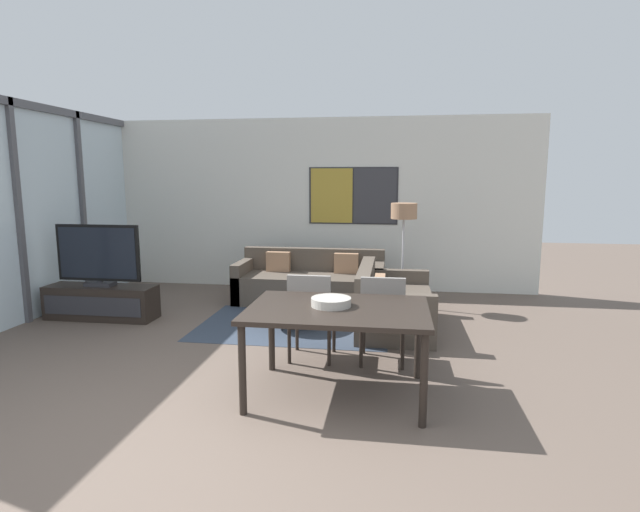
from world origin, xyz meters
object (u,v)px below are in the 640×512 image
(sofa_side, at_px, (389,307))
(coffee_table, at_px, (294,305))
(dining_table, at_px, (338,316))
(dining_chair_left, at_px, (311,312))
(tv_console, at_px, (102,302))
(television, at_px, (98,256))
(dining_chair_centre, at_px, (383,315))
(floor_lamp, at_px, (404,218))
(sofa_main, at_px, (311,284))
(fruit_bowl, at_px, (331,301))

(sofa_side, distance_m, coffee_table, 1.18)
(dining_table, distance_m, dining_chair_left, 0.87)
(tv_console, xyz_separation_m, coffee_table, (2.57, 0.06, 0.04))
(television, height_order, dining_chair_left, television)
(television, bearing_deg, dining_chair_centre, -16.60)
(dining_chair_left, xyz_separation_m, floor_lamp, (0.94, 2.32, 0.77))
(dining_chair_left, bearing_deg, dining_table, -65.11)
(television, bearing_deg, dining_chair_left, -20.26)
(dining_table, bearing_deg, dining_chair_left, 114.89)
(coffee_table, bearing_deg, sofa_main, 90.00)
(tv_console, distance_m, fruit_bowl, 3.80)
(television, distance_m, sofa_side, 3.79)
(tv_console, distance_m, television, 0.62)
(television, distance_m, floor_lamp, 4.13)
(tv_console, bearing_deg, television, 90.00)
(coffee_table, height_order, floor_lamp, floor_lamp)
(coffee_table, distance_m, dining_chair_centre, 1.64)
(sofa_main, distance_m, fruit_bowl, 3.31)
(dining_chair_left, relative_size, dining_chair_centre, 1.00)
(floor_lamp, bearing_deg, fruit_bowl, -101.88)
(dining_chair_left, height_order, floor_lamp, floor_lamp)
(sofa_side, bearing_deg, tv_console, 92.15)
(sofa_side, xyz_separation_m, coffee_table, (-1.18, -0.08, -0.00))
(tv_console, bearing_deg, fruit_bowl, -29.26)
(sofa_main, xyz_separation_m, dining_chair_left, (0.41, -2.45, 0.24))
(sofa_main, xyz_separation_m, floor_lamp, (1.35, -0.14, 1.01))
(sofa_side, relative_size, dining_chair_left, 1.77)
(dining_chair_centre, bearing_deg, dining_table, -114.92)
(dining_table, distance_m, dining_chair_centre, 0.87)
(dining_chair_left, relative_size, fruit_bowl, 2.68)
(coffee_table, relative_size, dining_chair_centre, 0.97)
(dining_chair_centre, distance_m, floor_lamp, 2.45)
(dining_chair_centre, relative_size, floor_lamp, 0.61)
(coffee_table, height_order, dining_table, dining_table)
(tv_console, relative_size, dining_chair_left, 1.60)
(dining_chair_centre, bearing_deg, dining_chair_left, 179.90)
(fruit_bowl, bearing_deg, dining_table, -29.31)
(tv_console, xyz_separation_m, dining_chair_left, (2.98, -1.10, 0.29))
(sofa_side, height_order, dining_chair_left, dining_chair_left)
(dining_table, relative_size, dining_chair_centre, 1.66)
(sofa_side, height_order, floor_lamp, floor_lamp)
(coffee_table, bearing_deg, fruit_bowl, -69.49)
(tv_console, xyz_separation_m, dining_chair_centre, (3.70, -1.10, 0.29))
(tv_console, height_order, television, television)
(coffee_table, height_order, dining_chair_left, dining_chair_left)
(sofa_side, height_order, dining_chair_centre, dining_chair_centre)
(dining_table, bearing_deg, sofa_main, 103.46)
(sofa_side, bearing_deg, coffee_table, 93.83)
(sofa_side, relative_size, dining_table, 1.06)
(tv_console, distance_m, dining_chair_left, 3.19)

